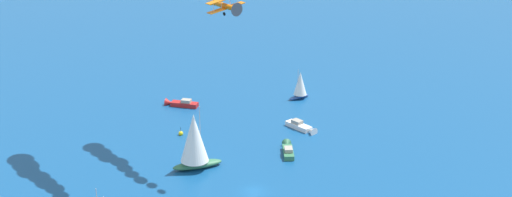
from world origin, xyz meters
The scene contains 8 objects.
ground_plane centered at (0.00, 0.00, 0.00)m, with size 2000.00×2000.00×0.00m, color navy.
sailboat_near_centre centered at (-30.79, -43.46, 3.72)m, with size 6.55×4.17×8.15m.
motorboat_far_stbd centered at (-13.71, -13.83, 0.65)m, with size 4.90×8.57×2.42m.
motorboat_offshore centered at (-22.15, -24.05, 0.68)m, with size 5.04×8.92×2.52m.
sailboat_trailing centered at (7.57, -14.07, 6.29)m, with size 10.76×6.04×13.77m.
motorboat_ahead centered at (0.24, -50.02, 0.68)m, with size 8.23×7.01×2.51m.
marker_buoy centered at (5.41, -32.00, 0.39)m, with size 1.10×1.10×2.10m.
biplane_wingman centered at (7.15, 5.37, 39.12)m, with size 7.43×7.09×3.65m.
Camera 1 is at (46.53, 115.18, 66.52)m, focal length 49.80 mm.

